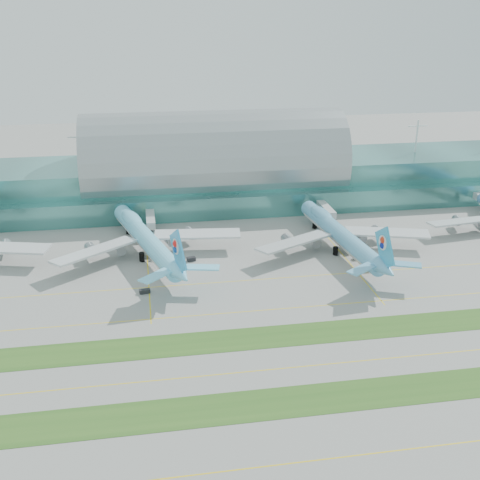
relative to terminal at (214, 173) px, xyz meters
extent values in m
plane|color=gray|center=(-0.01, -128.79, -14.23)|extent=(700.00, 700.00, 0.00)
cube|color=#3D7A75|center=(-0.01, 1.21, -4.23)|extent=(340.00, 42.00, 20.00)
cube|color=#3D7A75|center=(-0.01, -22.79, -9.23)|extent=(340.00, 8.00, 10.00)
ellipsoid|color=#9EA5A8|center=(-0.01, 1.21, 5.77)|extent=(340.00, 46.20, 16.17)
cylinder|color=white|center=(-0.01, 1.21, 13.77)|extent=(0.80, 0.80, 16.00)
cube|color=#B2B7B7|center=(-31.01, -33.79, -8.73)|extent=(3.50, 22.00, 3.00)
cylinder|color=black|center=(-31.01, -43.79, -12.23)|extent=(1.00, 1.00, 4.00)
cube|color=#B2B7B7|center=(43.99, -33.79, -8.73)|extent=(3.50, 22.00, 3.00)
cylinder|color=black|center=(43.99, -43.79, -12.23)|extent=(1.00, 1.00, 4.00)
cube|color=#2D591E|center=(-0.01, -156.79, -14.19)|extent=(420.00, 12.00, 0.08)
cube|color=#2D591E|center=(-0.01, -126.79, -14.19)|extent=(420.00, 12.00, 0.08)
cube|color=yellow|center=(-0.01, -176.79, -14.22)|extent=(420.00, 0.35, 0.01)
cube|color=yellow|center=(-0.01, -142.79, -14.22)|extent=(420.00, 0.35, 0.01)
cube|color=yellow|center=(-0.01, -110.79, -14.22)|extent=(420.00, 0.35, 0.01)
cube|color=yellow|center=(-0.01, -88.79, -14.22)|extent=(420.00, 0.35, 0.01)
cube|color=silver|center=(-84.08, -60.37, -7.96)|extent=(33.99, 16.23, 1.34)
cylinder|color=#72D6FB|center=(-33.27, -61.12, -7.59)|extent=(24.87, 66.73, 6.74)
ellipsoid|color=#72D6FB|center=(-38.42, -42.95, -5.74)|extent=(11.75, 21.47, 4.81)
cone|color=#72D6FB|center=(-43.17, -26.16, -7.59)|extent=(7.97, 7.07, 6.74)
cone|color=#72D6FB|center=(-22.89, -97.75, -6.29)|extent=(8.83, 11.17, 6.41)
cube|color=silver|center=(-51.52, -68.55, -8.03)|extent=(30.80, 26.48, 1.33)
cylinder|color=gray|center=(-48.41, -61.56, -10.31)|extent=(5.19, 6.76, 3.70)
cube|color=silver|center=(-13.84, -57.87, -8.03)|extent=(33.33, 11.66, 1.33)
cylinder|color=gray|center=(-20.15, -53.55, -10.31)|extent=(5.19, 6.76, 3.70)
cube|color=#329EDE|center=(-23.48, -95.65, 0.57)|extent=(4.53, 13.93, 15.68)
cylinder|color=silver|center=(-23.78, -94.61, 2.20)|extent=(2.37, 5.29, 5.22)
cylinder|color=black|center=(-40.26, -36.46, -12.60)|extent=(1.96, 1.96, 3.26)
cylinder|color=black|center=(-35.22, -66.19, -12.60)|extent=(1.96, 1.96, 3.26)
cylinder|color=black|center=(-28.94, -64.41, -12.60)|extent=(1.96, 1.96, 3.26)
cylinder|color=#5FAAD1|center=(39.40, -67.55, -7.80)|extent=(12.81, 65.62, 6.53)
ellipsoid|color=#5FAAD1|center=(37.64, -49.36, -6.01)|extent=(8.09, 20.35, 4.65)
cone|color=#5FAAD1|center=(36.00, -32.54, -7.80)|extent=(7.01, 5.87, 6.53)
cone|color=#5FAAD1|center=(42.97, -104.24, -6.54)|extent=(7.09, 10.03, 6.20)
cube|color=silver|center=(20.74, -71.48, -8.22)|extent=(31.68, 21.64, 1.29)
cylinder|color=gray|center=(24.91, -65.36, -10.44)|extent=(4.12, 6.11, 3.58)
cube|color=silver|center=(58.47, -67.82, -8.22)|extent=(32.54, 16.55, 1.29)
cylinder|color=gray|center=(53.21, -62.61, -10.44)|extent=(4.12, 6.11, 3.58)
cube|color=#30A2D5|center=(42.76, -102.14, 0.09)|extent=(1.97, 13.84, 15.18)
cylinder|color=silver|center=(42.66, -101.09, 1.67)|extent=(1.43, 5.12, 5.05)
cylinder|color=black|center=(37.01, -42.86, -12.65)|extent=(1.90, 1.90, 3.16)
cylinder|color=black|center=(36.67, -72.05, -12.65)|extent=(1.90, 1.90, 3.16)
cylinder|color=black|center=(42.95, -71.44, -12.65)|extent=(1.90, 1.90, 3.16)
cube|color=silver|center=(94.06, -59.23, -8.76)|extent=(29.46, 10.71, 1.17)
cylinder|color=gray|center=(99.57, -55.34, -10.77)|extent=(4.51, 5.94, 3.26)
cube|color=black|center=(-34.72, -92.86, -13.55)|extent=(3.72, 2.16, 1.35)
cube|color=black|center=(-17.37, -69.05, -13.47)|extent=(3.44, 2.50, 1.52)
cube|color=#C2880B|center=(43.20, -88.18, -13.38)|extent=(4.01, 1.82, 1.69)
cube|color=black|center=(43.61, -77.58, -13.44)|extent=(3.37, 2.30, 1.58)
camera|label=1|loc=(-33.10, -271.72, 73.54)|focal=45.00mm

